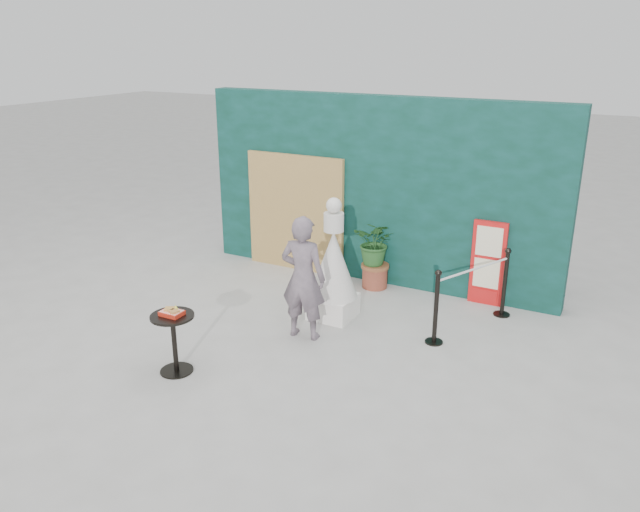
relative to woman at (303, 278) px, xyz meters
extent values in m
plane|color=#ADAAA5|center=(-0.01, -0.72, -0.85)|extent=(60.00, 60.00, 0.00)
cube|color=black|center=(-0.01, 2.43, 0.65)|extent=(6.00, 0.30, 3.00)
cube|color=tan|center=(-1.41, 2.22, 0.15)|extent=(1.80, 0.08, 2.00)
imported|color=slate|center=(0.00, 0.00, 0.00)|extent=(0.65, 0.46, 1.69)
cube|color=red|center=(1.89, 2.24, -0.20)|extent=(0.50, 0.06, 1.30)
cube|color=beige|center=(1.89, 2.21, 0.15)|extent=(0.38, 0.02, 0.45)
cube|color=beige|center=(1.89, 2.21, -0.35)|extent=(0.38, 0.02, 0.45)
cube|color=red|center=(1.89, 2.21, -0.70)|extent=(0.38, 0.02, 0.18)
cube|color=white|center=(0.07, 0.74, -0.68)|extent=(0.59, 0.59, 0.32)
cone|color=silver|center=(0.07, 0.74, -0.04)|extent=(0.69, 0.69, 0.97)
cylinder|color=silver|center=(0.07, 0.74, 0.58)|extent=(0.28, 0.28, 0.26)
sphere|color=white|center=(0.07, 0.74, 0.82)|extent=(0.22, 0.22, 0.22)
cylinder|color=black|center=(-0.90, -1.55, -0.84)|extent=(0.40, 0.40, 0.02)
cylinder|color=black|center=(-0.90, -1.55, -0.49)|extent=(0.06, 0.06, 0.72)
cylinder|color=black|center=(-0.90, -1.55, -0.11)|extent=(0.52, 0.52, 0.03)
cube|color=red|center=(-0.90, -1.55, -0.07)|extent=(0.26, 0.19, 0.05)
cube|color=#F54420|center=(-0.90, -1.55, -0.04)|extent=(0.24, 0.17, 0.00)
cube|color=gold|center=(-0.94, -1.54, -0.03)|extent=(0.15, 0.14, 0.02)
cube|color=#C28447|center=(-0.85, -1.57, -0.03)|extent=(0.13, 0.13, 0.02)
cone|color=#F1F03F|center=(-0.88, -1.50, -0.01)|extent=(0.06, 0.06, 0.06)
cylinder|color=brown|center=(0.16, 2.07, -0.68)|extent=(0.40, 0.40, 0.34)
cylinder|color=brown|center=(0.16, 2.07, -0.48)|extent=(0.45, 0.45, 0.06)
imported|color=#235022|center=(0.16, 2.07, -0.09)|extent=(0.66, 0.58, 0.74)
cylinder|color=black|center=(1.63, 0.64, -0.84)|extent=(0.24, 0.24, 0.02)
cylinder|color=black|center=(1.63, 0.64, -0.37)|extent=(0.06, 0.06, 0.96)
sphere|color=black|center=(1.63, 0.64, 0.14)|extent=(0.09, 0.09, 0.09)
cylinder|color=black|center=(2.23, 1.94, -0.84)|extent=(0.24, 0.24, 0.02)
cylinder|color=black|center=(2.23, 1.94, -0.37)|extent=(0.06, 0.06, 0.96)
sphere|color=black|center=(2.23, 1.94, 0.14)|extent=(0.09, 0.09, 0.09)
cylinder|color=silver|center=(1.93, 1.29, 0.03)|extent=(0.63, 1.31, 0.03)
camera|label=1|loc=(3.77, -6.63, 3.00)|focal=35.00mm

